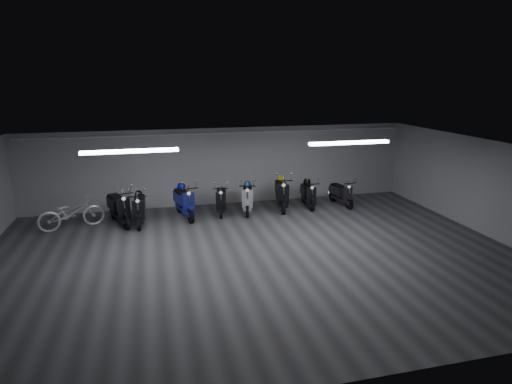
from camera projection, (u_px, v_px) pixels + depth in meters
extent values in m
cube|color=#3D3D3F|center=(255.00, 256.00, 11.19)|extent=(14.00, 10.00, 0.01)
cube|color=gray|center=(255.00, 150.00, 10.46)|extent=(14.00, 10.00, 0.01)
cube|color=#A5A5A7|center=(223.00, 166.00, 15.52)|extent=(14.00, 0.01, 2.80)
cube|color=#A5A5A7|center=(338.00, 303.00, 6.14)|extent=(14.00, 0.01, 2.80)
cube|color=#A5A5A7|center=(488.00, 188.00, 12.45)|extent=(0.01, 10.00, 2.80)
cube|color=white|center=(130.00, 151.00, 10.72)|extent=(2.40, 0.18, 0.08)
cube|color=white|center=(349.00, 143.00, 12.11)|extent=(2.40, 0.18, 0.08)
cylinder|color=white|center=(222.00, 133.00, 15.12)|extent=(13.60, 0.05, 0.05)
imported|color=white|center=(71.00, 209.00, 13.08)|extent=(2.05, 1.25, 1.25)
sphere|color=navy|center=(248.00, 184.00, 14.87)|extent=(0.23, 0.23, 0.23)
sphere|color=#BCBD0B|center=(281.00, 179.00, 15.23)|extent=(0.24, 0.24, 0.24)
sphere|color=black|center=(139.00, 194.00, 13.61)|extent=(0.23, 0.23, 0.23)
sphere|color=navy|center=(181.00, 186.00, 14.24)|extent=(0.28, 0.28, 0.28)
sphere|color=black|center=(307.00, 182.00, 15.44)|extent=(0.26, 0.26, 0.26)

